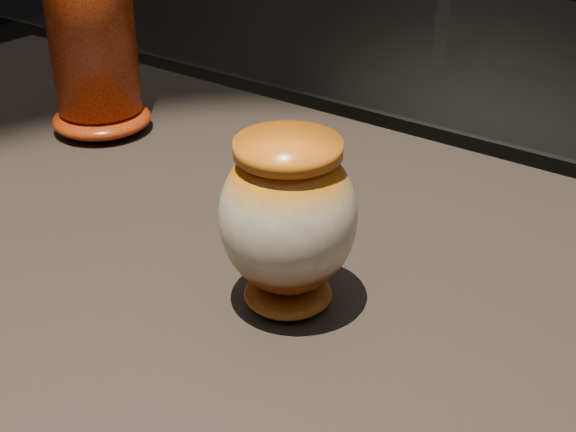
% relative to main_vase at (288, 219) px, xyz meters
% --- Properties ---
extents(main_vase, '(0.14, 0.14, 0.17)m').
position_rel_main_vase_xyz_m(main_vase, '(0.00, 0.00, 0.00)').
color(main_vase, '#6A2809').
rests_on(main_vase, display_plinth).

